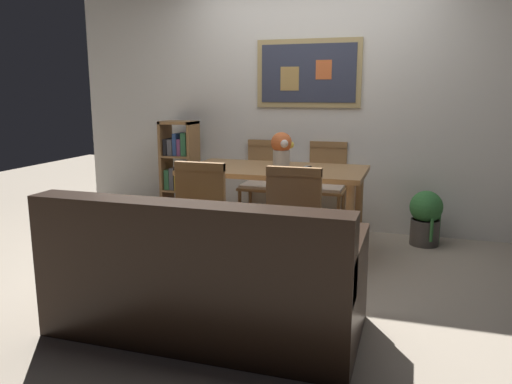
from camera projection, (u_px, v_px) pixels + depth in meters
The scene contains 12 objects.
ground_plane at pixel (271, 272), 3.96m from camera, with size 12.00×12.00×0.00m, color tan.
wall_back_with_painting at pixel (311, 102), 5.09m from camera, with size 5.20×0.14×2.60m.
dining_table at pixel (275, 179), 4.36m from camera, with size 1.55×0.84×0.76m.
dining_chair_far_left at pixel (263, 177), 5.20m from camera, with size 0.40×0.41×0.91m.
dining_chair_near_right at pixel (296, 217), 3.51m from camera, with size 0.40×0.41×0.91m.
dining_chair_far_right at pixel (326, 179), 5.04m from camera, with size 0.40×0.41×0.91m.
dining_chair_near_left at pixel (206, 210), 3.74m from camera, with size 0.40×0.41×0.91m.
leather_couch at pixel (204, 281), 2.93m from camera, with size 1.80×0.84×0.84m.
bookshelf at pixel (180, 176), 5.35m from camera, with size 0.36×0.28×1.10m.
potted_ivy at pixel (426, 217), 4.62m from camera, with size 0.30×0.31×0.54m.
flower_vase at pixel (282, 148), 4.33m from camera, with size 0.19×0.19×0.31m.
tv_remote at pixel (306, 168), 4.27m from camera, with size 0.07×0.16×0.02m.
Camera 1 is at (1.02, -3.61, 1.41)m, focal length 35.01 mm.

